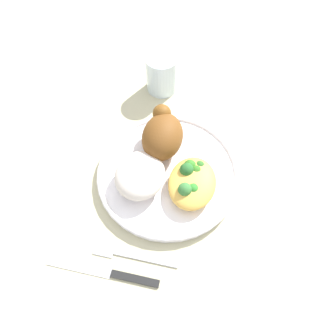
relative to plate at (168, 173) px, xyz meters
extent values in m
plane|color=beige|center=(0.00, 0.00, -0.01)|extent=(2.00, 2.00, 0.00)
cylinder|color=white|center=(0.00, 0.00, 0.00)|extent=(0.26, 0.26, 0.01)
torus|color=white|center=(0.00, 0.00, 0.00)|extent=(0.27, 0.27, 0.01)
ellipsoid|color=brown|center=(0.05, 0.02, 0.04)|extent=(0.10, 0.08, 0.07)
sphere|color=brown|center=(0.09, 0.03, 0.06)|extent=(0.04, 0.04, 0.04)
ellipsoid|color=silver|center=(-0.03, 0.04, 0.03)|extent=(0.10, 0.09, 0.05)
ellipsoid|color=#F0B64C|center=(-0.02, -0.05, 0.02)|extent=(0.11, 0.09, 0.03)
sphere|color=#2A692D|center=(-0.01, -0.04, 0.04)|extent=(0.03, 0.03, 0.03)
sphere|color=#35742C|center=(0.01, -0.06, 0.03)|extent=(0.02, 0.02, 0.02)
sphere|color=#388029|center=(0.01, -0.04, 0.03)|extent=(0.02, 0.02, 0.02)
sphere|color=#3B7D3A|center=(-0.04, -0.04, 0.04)|extent=(0.02, 0.02, 0.02)
sphere|color=#338A2E|center=(-0.04, -0.05, 0.03)|extent=(0.02, 0.02, 0.02)
sphere|color=#377824|center=(0.00, -0.05, 0.03)|extent=(0.02, 0.02, 0.02)
cube|color=#B2B2B7|center=(-0.16, 0.00, -0.01)|extent=(0.01, 0.11, 0.01)
cube|color=#B2B2B7|center=(-0.16, 0.07, -0.01)|extent=(0.02, 0.03, 0.00)
cube|color=black|center=(-0.20, 0.01, -0.01)|extent=(0.01, 0.08, 0.01)
cube|color=silver|center=(-0.20, 0.10, -0.01)|extent=(0.02, 0.11, 0.00)
cylinder|color=silver|center=(0.22, 0.07, 0.03)|extent=(0.07, 0.07, 0.08)
camera|label=1|loc=(-0.27, -0.06, 0.50)|focal=32.13mm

